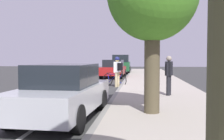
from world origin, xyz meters
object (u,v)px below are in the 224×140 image
at_px(parked_sedan_silver_nearest, 63,92).
at_px(bicycle_at_curb, 115,80).
at_px(parked_sedan_red_second, 113,69).
at_px(parked_suv_green_mid, 121,64).
at_px(cyclist_with_backpack, 118,68).
at_px(pedestrian_on_phone, 169,73).

height_order(parked_sedan_silver_nearest, bicycle_at_curb, parked_sedan_silver_nearest).
height_order(parked_sedan_red_second, parked_suv_green_mid, parked_suv_green_mid).
distance_m(parked_suv_green_mid, cyclist_with_backpack, 13.50).
height_order(parked_sedan_red_second, cyclist_with_backpack, cyclist_with_backpack).
xyz_separation_m(parked_sedan_silver_nearest, parked_sedan_red_second, (-0.12, 15.45, 0.00)).
bearing_deg(cyclist_with_backpack, bicycle_at_curb, 115.41).
bearing_deg(cyclist_with_backpack, pedestrian_on_phone, -59.51).
relative_size(parked_sedan_silver_nearest, pedestrian_on_phone, 2.75).
bearing_deg(parked_sedan_silver_nearest, cyclist_with_backpack, 84.21).
distance_m(bicycle_at_curb, pedestrian_on_phone, 5.42).
bearing_deg(parked_sedan_silver_nearest, parked_suv_green_mid, 89.72).
height_order(parked_sedan_silver_nearest, pedestrian_on_phone, pedestrian_on_phone).
bearing_deg(parked_suv_green_mid, parked_sedan_silver_nearest, -90.28).
height_order(bicycle_at_curb, cyclist_with_backpack, cyclist_with_backpack).
bearing_deg(parked_sedan_silver_nearest, pedestrian_on_phone, 50.58).
distance_m(parked_sedan_red_second, cyclist_with_backpack, 7.31).
bearing_deg(bicycle_at_curb, cyclist_with_backpack, -64.59).
bearing_deg(cyclist_with_backpack, parked_sedan_silver_nearest, -95.79).
height_order(parked_sedan_silver_nearest, cyclist_with_backpack, cyclist_with_backpack).
relative_size(bicycle_at_curb, pedestrian_on_phone, 0.92).
distance_m(cyclist_with_backpack, pedestrian_on_phone, 4.87).
relative_size(parked_suv_green_mid, cyclist_with_backpack, 2.69).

